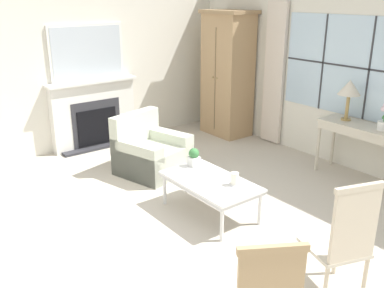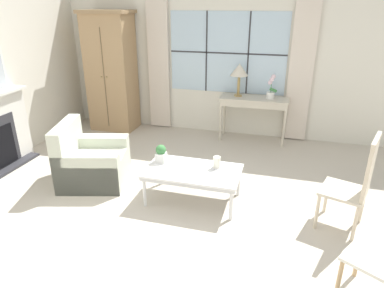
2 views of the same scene
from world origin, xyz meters
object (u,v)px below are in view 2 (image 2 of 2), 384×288
object	(u,v)px
console_table	(254,103)
potted_orchid	(271,90)
coffee_table	(193,173)
table_lamp	(239,71)
armchair_upholstered	(91,163)
side_chair_wooden	(357,181)
potted_plant_small	(161,153)
armoire	(112,72)
pillar_candle	(217,163)

from	to	relation	value
console_table	potted_orchid	xyz separation A→B (m)	(0.26, 0.01, 0.25)
console_table	coffee_table	xyz separation A→B (m)	(-0.47, -2.23, -0.30)
console_table	table_lamp	bearing A→B (deg)	173.95
armchair_upholstered	side_chair_wooden	bearing A→B (deg)	-3.90
console_table	armchair_upholstered	size ratio (longest dim) A/B	1.13
armchair_upholstered	potted_plant_small	size ratio (longest dim) A/B	4.50
armoire	table_lamp	bearing A→B (deg)	1.95
coffee_table	potted_plant_small	xyz separation A→B (m)	(-0.44, 0.11, 0.16)
potted_orchid	potted_plant_small	xyz separation A→B (m)	(-1.18, -2.13, -0.39)
console_table	side_chair_wooden	size ratio (longest dim) A/B	1.07
armchair_upholstered	pillar_candle	world-z (taller)	armchair_upholstered
console_table	table_lamp	world-z (taller)	table_lamp
table_lamp	pillar_candle	world-z (taller)	table_lamp
armchair_upholstered	side_chair_wooden	distance (m)	3.26
table_lamp	armchair_upholstered	bearing A→B (deg)	-127.67
armoire	armchair_upholstered	size ratio (longest dim) A/B	2.10
console_table	table_lamp	xyz separation A→B (m)	(-0.29, 0.03, 0.53)
side_chair_wooden	armoire	bearing A→B (deg)	150.03
side_chair_wooden	potted_orchid	bearing A→B (deg)	114.13
potted_plant_small	armoire	bearing A→B (deg)	129.79
potted_plant_small	coffee_table	bearing A→B (deg)	-13.50
armchair_upholstered	console_table	bearing A→B (deg)	47.43
pillar_candle	armchair_upholstered	bearing A→B (deg)	179.95
potted_orchid	side_chair_wooden	distance (m)	2.58
potted_orchid	table_lamp	bearing A→B (deg)	177.42
console_table	table_lamp	distance (m)	0.60
armchair_upholstered	pillar_candle	xyz separation A→B (m)	(1.73, -0.00, 0.22)
armoire	console_table	size ratio (longest dim) A/B	1.86
table_lamp	armchair_upholstered	size ratio (longest dim) A/B	0.54
armoire	coffee_table	size ratio (longest dim) A/B	1.89
console_table	armchair_upholstered	xyz separation A→B (m)	(-1.93, -2.10, -0.41)
coffee_table	table_lamp	bearing A→B (deg)	85.30
side_chair_wooden	pillar_candle	distance (m)	1.53
armchair_upholstered	table_lamp	bearing A→B (deg)	52.33
armchair_upholstered	pillar_candle	bearing A→B (deg)	-0.05
console_table	armchair_upholstered	bearing A→B (deg)	-132.57
potted_orchid	console_table	bearing A→B (deg)	-178.79
table_lamp	armchair_upholstered	distance (m)	2.86
potted_orchid	pillar_candle	distance (m)	2.21
console_table	pillar_candle	xyz separation A→B (m)	(-0.21, -2.11, -0.19)
potted_orchid	pillar_candle	bearing A→B (deg)	-102.53
armoire	potted_orchid	world-z (taller)	armoire
armchair_upholstered	coffee_table	xyz separation A→B (m)	(1.46, -0.12, 0.11)
coffee_table	armoire	bearing A→B (deg)	134.86
console_table	coffee_table	distance (m)	2.30
table_lamp	side_chair_wooden	distance (m)	2.91
table_lamp	potted_orchid	distance (m)	0.62
armoire	potted_plant_small	world-z (taller)	armoire
armchair_upholstered	armoire	bearing A→B (deg)	108.97
armchair_upholstered	potted_orchid	bearing A→B (deg)	43.86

